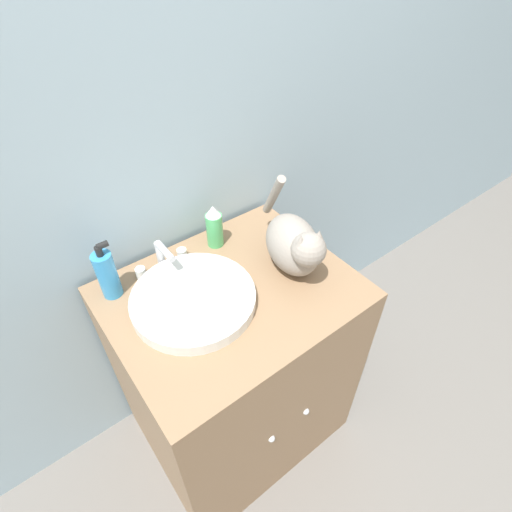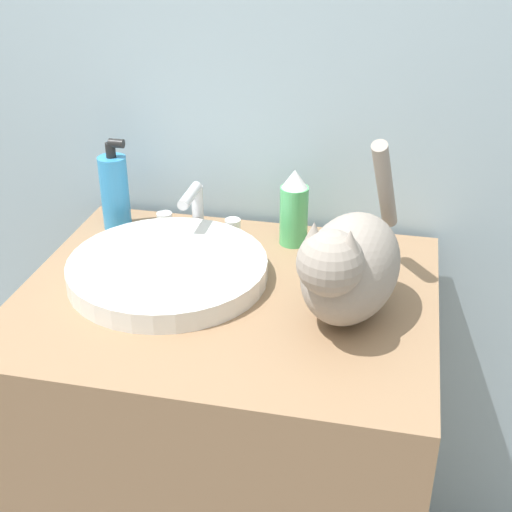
{
  "view_description": "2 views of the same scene",
  "coord_description": "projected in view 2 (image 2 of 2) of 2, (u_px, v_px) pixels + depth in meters",
  "views": [
    {
      "loc": [
        -0.44,
        -0.4,
        1.74
      ],
      "look_at": [
        0.06,
        0.26,
        0.98
      ],
      "focal_mm": 28.0,
      "sensor_mm": 36.0,
      "label": 1
    },
    {
      "loc": [
        0.28,
        -0.74,
        1.5
      ],
      "look_at": [
        0.06,
        0.27,
        0.94
      ],
      "focal_mm": 50.0,
      "sensor_mm": 36.0,
      "label": 2
    }
  ],
  "objects": [
    {
      "name": "cat",
      "position": [
        349.0,
        265.0,
        1.14
      ],
      "size": [
        0.2,
        0.36,
        0.27
      ],
      "rotation": [
        0.0,
        0.0,
        -1.84
      ],
      "color": "gray",
      "rests_on": "vanity_cabinet"
    },
    {
      "name": "sink_basin",
      "position": [
        168.0,
        269.0,
        1.3
      ],
      "size": [
        0.36,
        0.36,
        0.04
      ],
      "color": "silver",
      "rests_on": "vanity_cabinet"
    },
    {
      "name": "soap_bottle",
      "position": [
        115.0,
        191.0,
        1.46
      ],
      "size": [
        0.06,
        0.06,
        0.19
      ],
      "color": "#338CCC",
      "rests_on": "vanity_cabinet"
    },
    {
      "name": "vanity_cabinet",
      "position": [
        231.0,
        468.0,
        1.46
      ],
      "size": [
        0.74,
        0.61,
        0.84
      ],
      "color": "#8C6B4C",
      "rests_on": "ground_plane"
    },
    {
      "name": "wall_back",
      "position": [
        267.0,
        20.0,
        1.36
      ],
      "size": [
        6.0,
        0.05,
        2.5
      ],
      "color": "#9EB7C6",
      "rests_on": "ground_plane"
    },
    {
      "name": "spray_bottle",
      "position": [
        294.0,
        209.0,
        1.39
      ],
      "size": [
        0.06,
        0.06,
        0.16
      ],
      "color": "#4CB266",
      "rests_on": "vanity_cabinet"
    },
    {
      "name": "faucet",
      "position": [
        196.0,
        212.0,
        1.44
      ],
      "size": [
        0.18,
        0.11,
        0.11
      ],
      "color": "silver",
      "rests_on": "vanity_cabinet"
    }
  ]
}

